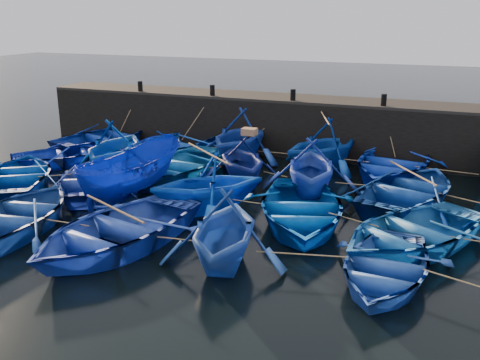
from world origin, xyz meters
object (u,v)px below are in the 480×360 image
at_px(boat_8, 176,166).
at_px(wooden_crate, 249,132).
at_px(boat_13, 19,175).
at_px(boat_0, 106,137).

relative_size(boat_8, wooden_crate, 10.37).
distance_m(boat_13, wooden_crate, 8.89).
height_order(boat_0, boat_8, boat_8).
xyz_separation_m(boat_0, wooden_crate, (8.64, -2.78, 1.51)).
xyz_separation_m(boat_0, boat_8, (5.74, -3.42, 0.03)).
bearing_deg(boat_13, boat_8, 178.54).
relative_size(boat_0, wooden_crate, 9.82).
height_order(boat_0, boat_13, boat_0).
bearing_deg(boat_8, wooden_crate, 18.59).
distance_m(boat_0, boat_8, 6.68).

